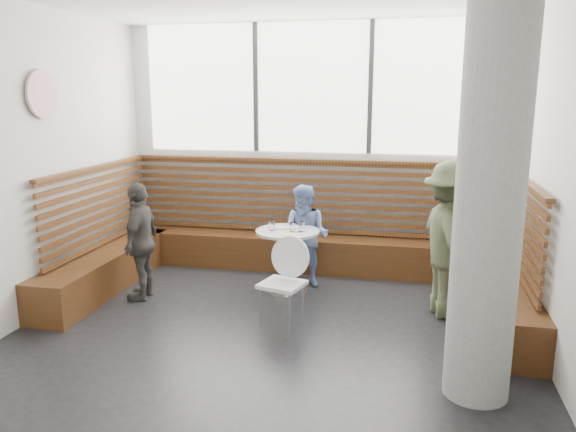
% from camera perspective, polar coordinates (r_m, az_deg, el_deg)
% --- Properties ---
extents(room, '(5.00, 5.00, 3.20)m').
position_cam_1_polar(room, '(5.05, -2.39, 4.30)').
color(room, silver).
rests_on(room, ground).
extents(booth, '(5.00, 2.50, 1.44)m').
position_cam_1_polar(booth, '(6.99, 1.34, -3.41)').
color(booth, '#432510').
rests_on(booth, ground).
extents(concrete_column, '(0.50, 0.50, 3.20)m').
position_cam_1_polar(concrete_column, '(4.34, 19.84, 2.20)').
color(concrete_column, gray).
rests_on(concrete_column, ground).
extents(wall_art, '(0.03, 0.50, 0.50)m').
position_cam_1_polar(wall_art, '(6.42, -23.69, 11.27)').
color(wall_art, white).
rests_on(wall_art, room).
extents(cafe_table, '(0.74, 0.74, 0.76)m').
position_cam_1_polar(cafe_table, '(6.54, -0.04, -3.29)').
color(cafe_table, silver).
rests_on(cafe_table, ground).
extents(cafe_chair, '(0.43, 0.42, 0.89)m').
position_cam_1_polar(cafe_chair, '(5.70, -0.45, -5.93)').
color(cafe_chair, white).
rests_on(cafe_chair, ground).
extents(adult_man, '(0.88, 1.19, 1.65)m').
position_cam_1_polar(adult_man, '(6.04, 16.11, -2.36)').
color(adult_man, '#4F5639').
rests_on(adult_man, ground).
extents(child_back, '(0.70, 0.60, 1.24)m').
position_cam_1_polar(child_back, '(6.78, 1.80, -2.06)').
color(child_back, '#738DC9').
rests_on(child_back, ground).
extents(child_left, '(0.39, 0.81, 1.34)m').
position_cam_1_polar(child_left, '(6.57, -14.70, -2.50)').
color(child_left, '#45423E').
rests_on(child_left, ground).
extents(plate_near, '(0.22, 0.22, 0.02)m').
position_cam_1_polar(plate_near, '(6.61, -0.49, -1.14)').
color(plate_near, white).
rests_on(plate_near, cafe_table).
extents(plate_far, '(0.18, 0.18, 0.01)m').
position_cam_1_polar(plate_far, '(6.62, 0.55, -1.11)').
color(plate_far, white).
rests_on(plate_far, cafe_table).
extents(glass_left, '(0.08, 0.08, 0.12)m').
position_cam_1_polar(glass_left, '(6.49, -1.65, -0.92)').
color(glass_left, white).
rests_on(glass_left, cafe_table).
extents(glass_mid, '(0.07, 0.07, 0.10)m').
position_cam_1_polar(glass_mid, '(6.42, 0.43, -1.13)').
color(glass_mid, white).
rests_on(glass_mid, cafe_table).
extents(glass_right, '(0.07, 0.07, 0.12)m').
position_cam_1_polar(glass_right, '(6.42, 1.38, -1.07)').
color(glass_right, white).
rests_on(glass_right, cafe_table).
extents(menu_card, '(0.22, 0.18, 0.00)m').
position_cam_1_polar(menu_card, '(6.31, 0.04, -1.83)').
color(menu_card, '#A5C64C').
rests_on(menu_card, cafe_table).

